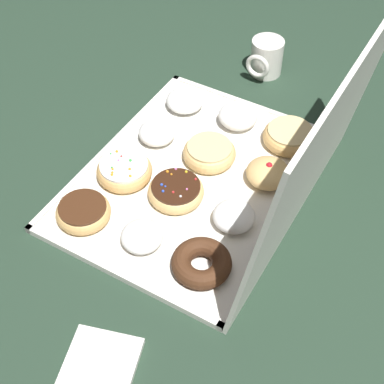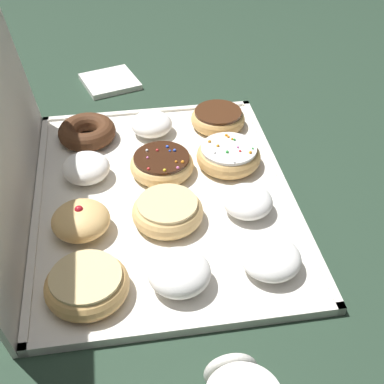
{
  "view_description": "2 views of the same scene",
  "coord_description": "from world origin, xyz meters",
  "px_view_note": "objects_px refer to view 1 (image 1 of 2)",
  "views": [
    {
      "loc": [
        0.73,
        0.42,
        0.89
      ],
      "look_at": [
        0.05,
        0.03,
        0.03
      ],
      "focal_mm": 53.61,
      "sensor_mm": 36.0,
      "label": 1
    },
    {
      "loc": [
        -0.71,
        0.06,
        0.6
      ],
      "look_at": [
        -0.02,
        -0.05,
        0.03
      ],
      "focal_mm": 50.08,
      "sensor_mm": 36.0,
      "label": 2
    }
  ],
  "objects_px": {
    "chocolate_frosted_donut_3": "(83,212)",
    "jelly_filled_donut_9": "(268,173)",
    "chocolate_cake_ring_donut_11": "(202,263)",
    "sprinkle_donut_2": "(124,170)",
    "coffee_mug": "(266,57)",
    "napkin_stack": "(101,364)",
    "powdered_filled_donut_10": "(234,216)",
    "sprinkle_donut_6": "(176,191)",
    "powdered_filled_donut_4": "(240,117)",
    "powdered_filled_donut_1": "(157,133)",
    "glazed_ring_donut_8": "(289,136)",
    "powdered_filled_donut_7": "(141,236)",
    "donut_box": "(194,180)",
    "glazed_ring_donut_5": "(209,152)",
    "powdered_filled_donut_0": "(185,101)"
  },
  "relations": [
    {
      "from": "glazed_ring_donut_5",
      "to": "napkin_stack",
      "type": "height_order",
      "value": "glazed_ring_donut_5"
    },
    {
      "from": "powdered_filled_donut_1",
      "to": "sprinkle_donut_6",
      "type": "bearing_deg",
      "value": 44.77
    },
    {
      "from": "glazed_ring_donut_5",
      "to": "sprinkle_donut_6",
      "type": "relative_size",
      "value": 1.0
    },
    {
      "from": "sprinkle_donut_6",
      "to": "powdered_filled_donut_4",
      "type": "bearing_deg",
      "value": 177.87
    },
    {
      "from": "coffee_mug",
      "to": "powdered_filled_donut_4",
      "type": "bearing_deg",
      "value": 10.16
    },
    {
      "from": "glazed_ring_donut_8",
      "to": "chocolate_cake_ring_donut_11",
      "type": "distance_m",
      "value": 0.39
    },
    {
      "from": "glazed_ring_donut_8",
      "to": "coffee_mug",
      "type": "relative_size",
      "value": 1.17
    },
    {
      "from": "powdered_filled_donut_4",
      "to": "coffee_mug",
      "type": "xyz_separation_m",
      "value": [
        -0.23,
        -0.04,
        0.01
      ]
    },
    {
      "from": "powdered_filled_donut_7",
      "to": "chocolate_cake_ring_donut_11",
      "type": "relative_size",
      "value": 0.73
    },
    {
      "from": "coffee_mug",
      "to": "napkin_stack",
      "type": "height_order",
      "value": "coffee_mug"
    },
    {
      "from": "chocolate_frosted_donut_3",
      "to": "glazed_ring_donut_8",
      "type": "height_order",
      "value": "glazed_ring_donut_8"
    },
    {
      "from": "powdered_filled_donut_0",
      "to": "jelly_filled_donut_9",
      "type": "bearing_deg",
      "value": 65.88
    },
    {
      "from": "chocolate_frosted_donut_3",
      "to": "jelly_filled_donut_9",
      "type": "xyz_separation_m",
      "value": [
        -0.27,
        0.27,
        0.01
      ]
    },
    {
      "from": "powdered_filled_donut_4",
      "to": "napkin_stack",
      "type": "relative_size",
      "value": 0.77
    },
    {
      "from": "powdered_filled_donut_10",
      "to": "glazed_ring_donut_8",
      "type": "bearing_deg",
      "value": 179.95
    },
    {
      "from": "chocolate_frosted_donut_3",
      "to": "glazed_ring_donut_5",
      "type": "xyz_separation_m",
      "value": [
        -0.27,
        0.13,
        0.0
      ]
    },
    {
      "from": "powdered_filled_donut_4",
      "to": "glazed_ring_donut_8",
      "type": "distance_m",
      "value": 0.12
    },
    {
      "from": "chocolate_cake_ring_donut_11",
      "to": "powdered_filled_donut_7",
      "type": "bearing_deg",
      "value": -87.99
    },
    {
      "from": "powdered_filled_donut_1",
      "to": "chocolate_cake_ring_donut_11",
      "type": "bearing_deg",
      "value": 45.28
    },
    {
      "from": "sprinkle_donut_2",
      "to": "coffee_mug",
      "type": "relative_size",
      "value": 1.16
    },
    {
      "from": "donut_box",
      "to": "coffee_mug",
      "type": "relative_size",
      "value": 5.62
    },
    {
      "from": "powdered_filled_donut_10",
      "to": "sprinkle_donut_6",
      "type": "bearing_deg",
      "value": -91.52
    },
    {
      "from": "powdered_filled_donut_10",
      "to": "coffee_mug",
      "type": "distance_m",
      "value": 0.52
    },
    {
      "from": "donut_box",
      "to": "chocolate_frosted_donut_3",
      "type": "distance_m",
      "value": 0.24
    },
    {
      "from": "sprinkle_donut_6",
      "to": "chocolate_cake_ring_donut_11",
      "type": "xyz_separation_m",
      "value": [
        0.13,
        0.13,
        -0.0
      ]
    },
    {
      "from": "glazed_ring_donut_8",
      "to": "napkin_stack",
      "type": "xyz_separation_m",
      "value": [
        0.64,
        -0.05,
        -0.02
      ]
    },
    {
      "from": "chocolate_frosted_donut_3",
      "to": "chocolate_cake_ring_donut_11",
      "type": "relative_size",
      "value": 0.98
    },
    {
      "from": "powdered_filled_donut_0",
      "to": "powdered_filled_donut_1",
      "type": "bearing_deg",
      "value": 1.51
    },
    {
      "from": "glazed_ring_donut_8",
      "to": "chocolate_frosted_donut_3",
      "type": "bearing_deg",
      "value": -33.1
    },
    {
      "from": "powdered_filled_donut_0",
      "to": "powdered_filled_donut_4",
      "type": "height_order",
      "value": "powdered_filled_donut_4"
    },
    {
      "from": "powdered_filled_donut_0",
      "to": "glazed_ring_donut_5",
      "type": "relative_size",
      "value": 0.77
    },
    {
      "from": "powdered_filled_donut_1",
      "to": "chocolate_frosted_donut_3",
      "type": "xyz_separation_m",
      "value": [
        0.27,
        -0.0,
        -0.0
      ]
    },
    {
      "from": "powdered_filled_donut_10",
      "to": "donut_box",
      "type": "bearing_deg",
      "value": -117.86
    },
    {
      "from": "jelly_filled_donut_9",
      "to": "powdered_filled_donut_10",
      "type": "height_order",
      "value": "jelly_filled_donut_9"
    },
    {
      "from": "powdered_filled_donut_7",
      "to": "powdered_filled_donut_10",
      "type": "height_order",
      "value": "powdered_filled_donut_10"
    },
    {
      "from": "powdered_filled_donut_1",
      "to": "chocolate_frosted_donut_3",
      "type": "height_order",
      "value": "powdered_filled_donut_1"
    },
    {
      "from": "powdered_filled_donut_4",
      "to": "sprinkle_donut_6",
      "type": "xyz_separation_m",
      "value": [
        0.27,
        -0.01,
        -0.01
      ]
    },
    {
      "from": "donut_box",
      "to": "glazed_ring_donut_8",
      "type": "distance_m",
      "value": 0.24
    },
    {
      "from": "glazed_ring_donut_5",
      "to": "chocolate_cake_ring_donut_11",
      "type": "distance_m",
      "value": 0.29
    },
    {
      "from": "glazed_ring_donut_8",
      "to": "jelly_filled_donut_9",
      "type": "height_order",
      "value": "jelly_filled_donut_9"
    },
    {
      "from": "donut_box",
      "to": "chocolate_cake_ring_donut_11",
      "type": "relative_size",
      "value": 5.09
    },
    {
      "from": "sprinkle_donut_6",
      "to": "coffee_mug",
      "type": "xyz_separation_m",
      "value": [
        -0.49,
        -0.03,
        0.02
      ]
    },
    {
      "from": "donut_box",
      "to": "powdered_filled_donut_7",
      "type": "height_order",
      "value": "powdered_filled_donut_7"
    },
    {
      "from": "donut_box",
      "to": "powdered_filled_donut_7",
      "type": "relative_size",
      "value": 7.0
    },
    {
      "from": "sprinkle_donut_2",
      "to": "napkin_stack",
      "type": "xyz_separation_m",
      "value": [
        0.37,
        0.2,
        -0.02
      ]
    },
    {
      "from": "donut_box",
      "to": "napkin_stack",
      "type": "distance_m",
      "value": 0.44
    },
    {
      "from": "powdered_filled_donut_7",
      "to": "jelly_filled_donut_9",
      "type": "bearing_deg",
      "value": 152.64
    },
    {
      "from": "powdered_filled_donut_0",
      "to": "chocolate_frosted_donut_3",
      "type": "relative_size",
      "value": 0.81
    },
    {
      "from": "glazed_ring_donut_5",
      "to": "sprinkle_donut_6",
      "type": "distance_m",
      "value": 0.13
    },
    {
      "from": "chocolate_cake_ring_donut_11",
      "to": "sprinkle_donut_2",
      "type": "bearing_deg",
      "value": -115.78
    }
  ]
}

